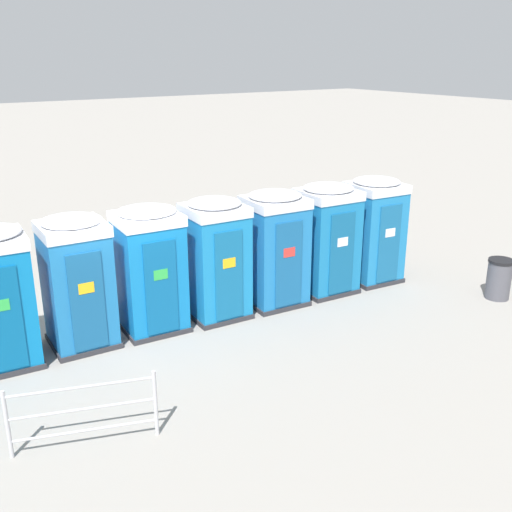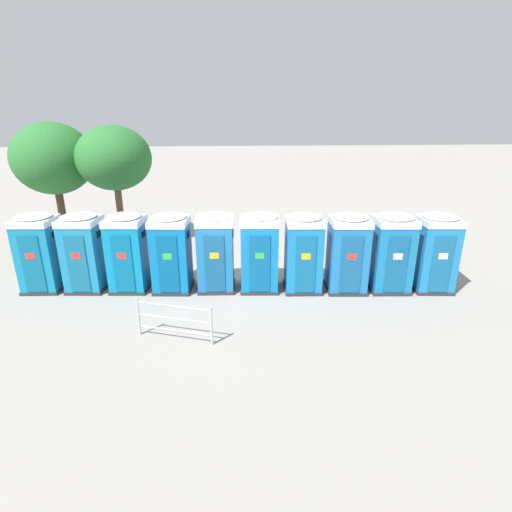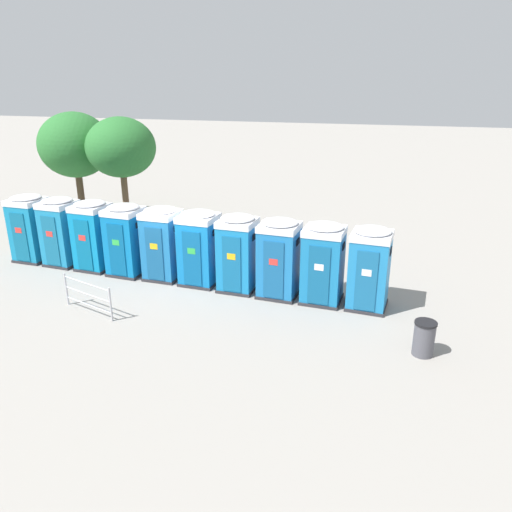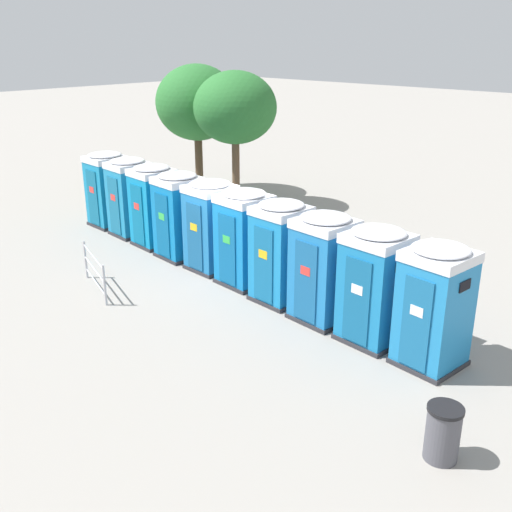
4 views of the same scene
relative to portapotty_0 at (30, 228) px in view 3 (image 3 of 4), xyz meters
The scene contains 15 objects.
ground_plane 6.48m from the portapotty_0, ahead, with size 120.00×120.00×0.00m, color gray.
portapotty_0 is the anchor object (origin of this frame).
portapotty_1 1.41m from the portapotty_0, ahead, with size 1.26×1.28×2.54m.
portapotty_2 2.82m from the portapotty_0, ahead, with size 1.25×1.28×2.54m.
portapotty_3 4.23m from the portapotty_0, ahead, with size 1.28×1.28×2.54m.
portapotty_4 5.64m from the portapotty_0, ahead, with size 1.22×1.24×2.54m.
portapotty_5 7.05m from the portapotty_0, ahead, with size 1.29×1.27×2.54m.
portapotty_6 8.46m from the portapotty_0, ahead, with size 1.23×1.25×2.54m.
portapotty_7 9.87m from the portapotty_0, ahead, with size 1.31×1.28×2.54m.
portapotty_8 11.28m from the portapotty_0, ahead, with size 1.31×1.27×2.54m.
portapotty_9 12.69m from the portapotty_0, ahead, with size 1.28×1.30×2.54m.
street_tree_0 5.89m from the portapotty_0, 103.68° to the left, with size 3.31×3.31×5.16m.
street_tree_1 5.54m from the portapotty_0, 74.08° to the left, with size 3.07×3.07×5.03m.
trash_can 14.63m from the portapotty_0, 13.25° to the right, with size 0.56×0.56×0.92m.
event_barrier 5.85m from the portapotty_0, 36.89° to the right, with size 1.96×0.69×1.05m.
Camera 3 is at (6.70, -15.06, 6.74)m, focal length 35.00 mm.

